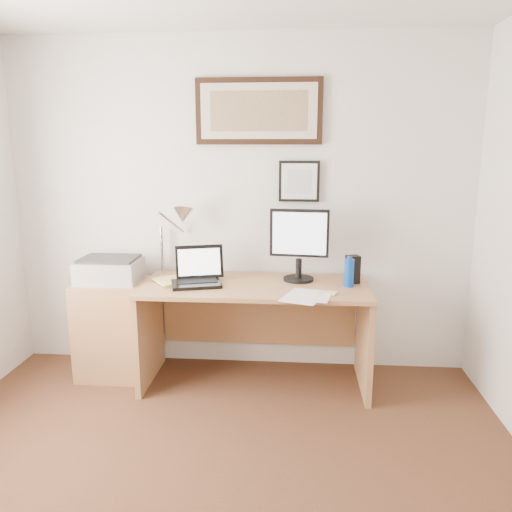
# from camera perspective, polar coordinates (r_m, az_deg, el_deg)

# --- Properties ---
(wall_back) EXTENTS (3.50, 0.02, 2.50)m
(wall_back) POSITION_cam_1_polar(r_m,az_deg,el_deg) (3.81, -1.93, 5.59)
(wall_back) COLOR silver
(wall_back) RESTS_ON ground
(side_cabinet) EXTENTS (0.50, 0.40, 0.73)m
(side_cabinet) POSITION_cam_1_polar(r_m,az_deg,el_deg) (3.92, -15.98, -8.01)
(side_cabinet) COLOR #9B6C41
(side_cabinet) RESTS_ON floor
(water_bottle) EXTENTS (0.07, 0.07, 0.19)m
(water_bottle) POSITION_cam_1_polar(r_m,az_deg,el_deg) (3.50, 10.59, -1.92)
(water_bottle) COLOR #0C3DA3
(water_bottle) RESTS_ON desk
(bottle_cap) EXTENTS (0.03, 0.03, 0.02)m
(bottle_cap) POSITION_cam_1_polar(r_m,az_deg,el_deg) (3.48, 10.66, -0.22)
(bottle_cap) COLOR #0C3DA3
(bottle_cap) RESTS_ON water_bottle
(speaker) EXTENTS (0.11, 0.10, 0.20)m
(speaker) POSITION_cam_1_polar(r_m,az_deg,el_deg) (3.60, 10.98, -1.51)
(speaker) COLOR black
(speaker) RESTS_ON desk
(paper_sheet_a) EXTENTS (0.33, 0.39, 0.00)m
(paper_sheet_a) POSITION_cam_1_polar(r_m,az_deg,el_deg) (3.26, 5.44, -4.60)
(paper_sheet_a) COLOR white
(paper_sheet_a) RESTS_ON desk
(paper_sheet_b) EXTENTS (0.24, 0.31, 0.00)m
(paper_sheet_b) POSITION_cam_1_polar(r_m,az_deg,el_deg) (3.27, 6.78, -4.55)
(paper_sheet_b) COLOR white
(paper_sheet_b) RESTS_ON desk
(sticky_pad) EXTENTS (0.10, 0.10, 0.01)m
(sticky_pad) POSITION_cam_1_polar(r_m,az_deg,el_deg) (3.33, 8.57, -4.20)
(sticky_pad) COLOR #E9D16E
(sticky_pad) RESTS_ON desk
(marker_pen) EXTENTS (0.14, 0.06, 0.02)m
(marker_pen) POSITION_cam_1_polar(r_m,az_deg,el_deg) (3.33, 8.07, -4.18)
(marker_pen) COLOR white
(marker_pen) RESTS_ON desk
(book) EXTENTS (0.30, 0.31, 0.02)m
(book) POSITION_cam_1_polar(r_m,az_deg,el_deg) (3.59, -11.18, -3.05)
(book) COLOR #EACE6E
(book) RESTS_ON desk
(desk) EXTENTS (1.60, 0.70, 0.75)m
(desk) POSITION_cam_1_polar(r_m,az_deg,el_deg) (3.68, -0.01, -6.42)
(desk) COLOR #9B6C41
(desk) RESTS_ON floor
(laptop) EXTENTS (0.39, 0.38, 0.26)m
(laptop) POSITION_cam_1_polar(r_m,az_deg,el_deg) (3.55, -6.70, -2.26)
(laptop) COLOR black
(laptop) RESTS_ON desk
(lcd_monitor) EXTENTS (0.42, 0.22, 0.52)m
(lcd_monitor) POSITION_cam_1_polar(r_m,az_deg,el_deg) (3.57, 4.96, 1.68)
(lcd_monitor) COLOR black
(lcd_monitor) RESTS_ON desk
(printer) EXTENTS (0.44, 0.34, 0.18)m
(printer) POSITION_cam_1_polar(r_m,az_deg,el_deg) (3.81, -16.38, -1.50)
(printer) COLOR #9F9FA2
(printer) RESTS_ON side_cabinet
(desk_lamp) EXTENTS (0.29, 0.27, 0.53)m
(desk_lamp) POSITION_cam_1_polar(r_m,az_deg,el_deg) (3.70, -8.57, 4.28)
(desk_lamp) COLOR silver
(desk_lamp) RESTS_ON desk
(picture_large) EXTENTS (0.92, 0.04, 0.47)m
(picture_large) POSITION_cam_1_polar(r_m,az_deg,el_deg) (3.74, 0.31, 16.22)
(picture_large) COLOR black
(picture_large) RESTS_ON wall_back
(picture_small) EXTENTS (0.30, 0.03, 0.30)m
(picture_small) POSITION_cam_1_polar(r_m,az_deg,el_deg) (3.74, 4.95, 8.50)
(picture_small) COLOR black
(picture_small) RESTS_ON wall_back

